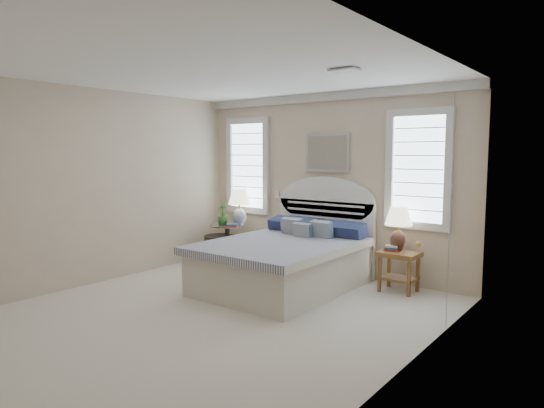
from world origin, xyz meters
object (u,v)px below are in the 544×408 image
(side_table_left, at_px, (227,239))
(lamp_right, at_px, (399,224))
(bed, at_px, (287,259))
(nightstand_right, at_px, (399,263))
(lamp_left, at_px, (239,203))
(floor_pot, at_px, (219,249))

(side_table_left, xyz_separation_m, lamp_right, (2.89, 0.20, 0.50))
(bed, height_order, nightstand_right, bed)
(bed, xyz_separation_m, lamp_left, (-1.50, 0.73, 0.61))
(side_table_left, relative_size, lamp_right, 1.08)
(nightstand_right, bearing_deg, lamp_left, 179.20)
(side_table_left, bearing_deg, bed, -19.74)
(lamp_left, xyz_separation_m, lamp_right, (2.74, 0.06, -0.11))
(lamp_right, bearing_deg, side_table_left, -176.03)
(nightstand_right, distance_m, lamp_left, 2.87)
(side_table_left, height_order, lamp_left, lamp_left)
(bed, distance_m, lamp_right, 1.55)
(side_table_left, bearing_deg, nightstand_right, 1.94)
(side_table_left, distance_m, lamp_right, 2.94)
(nightstand_right, relative_size, lamp_right, 0.91)
(nightstand_right, xyz_separation_m, lamp_right, (-0.06, 0.10, 0.50))
(bed, distance_m, nightstand_right, 1.47)
(bed, distance_m, side_table_left, 1.75)
(bed, xyz_separation_m, side_table_left, (-1.65, 0.59, 0.00))
(side_table_left, relative_size, nightstand_right, 1.19)
(bed, relative_size, side_table_left, 3.61)
(nightstand_right, bearing_deg, floor_pot, -176.53)
(lamp_left, bearing_deg, lamp_right, 1.28)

